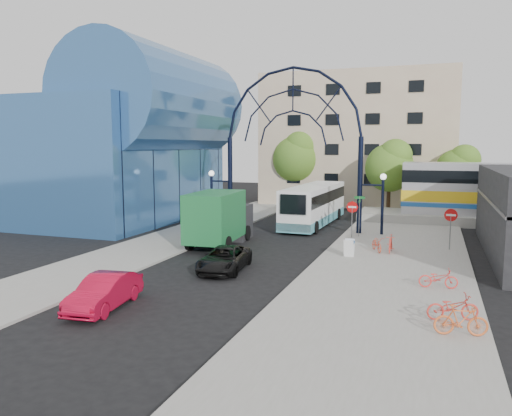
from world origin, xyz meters
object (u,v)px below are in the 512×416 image
at_px(do_not_enter_sign, 451,219).
at_px(city_bus, 314,204).
at_px(gateway_arch, 293,116).
at_px(black_suv, 224,259).
at_px(tree_north_a, 391,165).
at_px(red_sedan, 104,292).
at_px(bike_far_a, 438,278).
at_px(green_truck, 220,218).
at_px(bike_near_b, 391,244).
at_px(stop_sign, 352,210).
at_px(tree_north_b, 297,156).
at_px(tree_north_c, 460,169).
at_px(bike_near_a, 377,244).
at_px(bike_far_b, 461,320).
at_px(sandwich_board, 349,246).
at_px(bike_far_c, 453,307).
at_px(street_name_sign, 359,208).

height_order(do_not_enter_sign, city_bus, city_bus).
relative_size(gateway_arch, black_suv, 3.12).
bearing_deg(tree_north_a, red_sedan, -104.28).
bearing_deg(bike_far_a, green_truck, 58.31).
bearing_deg(gateway_arch, red_sedan, -95.72).
xyz_separation_m(black_suv, bike_near_b, (7.65, 6.93, 0.02)).
bearing_deg(stop_sign, black_suv, -113.48).
relative_size(stop_sign, black_suv, 0.57).
height_order(tree_north_b, tree_north_c, tree_north_b).
bearing_deg(bike_near_a, green_truck, 162.06).
bearing_deg(tree_north_a, bike_near_a, -87.45).
xyz_separation_m(bike_far_a, bike_far_b, (0.67, -5.68, 0.09)).
distance_m(tree_north_b, green_truck, 23.04).
bearing_deg(bike_near_a, tree_north_c, 52.64).
bearing_deg(city_bus, stop_sign, -52.78).
bearing_deg(bike_near_a, city_bus, 99.78).
distance_m(stop_sign, bike_far_a, 12.39).
xyz_separation_m(stop_sign, bike_far_b, (6.19, -16.68, -1.35)).
bearing_deg(black_suv, city_bus, 80.54).
height_order(stop_sign, bike_near_a, stop_sign).
xyz_separation_m(tree_north_a, bike_near_b, (1.58, -17.93, -3.98)).
height_order(green_truck, red_sedan, green_truck).
bearing_deg(bike_near_b, black_suv, -137.24).
xyz_separation_m(tree_north_c, green_truck, (-14.99, -20.75, -2.54)).
relative_size(stop_sign, sandwich_board, 2.53).
height_order(tree_north_c, bike_near_b, tree_north_c).
bearing_deg(do_not_enter_sign, tree_north_b, 126.74).
relative_size(sandwich_board, bike_far_b, 0.57).
height_order(tree_north_a, green_truck, tree_north_a).
xyz_separation_m(black_suv, bike_far_a, (10.26, -0.07, -0.05)).
xyz_separation_m(gateway_arch, red_sedan, (-2.00, -20.00, -7.89)).
bearing_deg(red_sedan, gateway_arch, 77.22).
bearing_deg(bike_near_a, bike_far_c, -93.71).
distance_m(sandwich_board, green_truck, 8.61).
relative_size(do_not_enter_sign, bike_near_b, 1.46).
xyz_separation_m(street_name_sign, bike_far_b, (5.79, -17.28, -1.49)).
bearing_deg(city_bus, tree_north_c, 44.64).
distance_m(tree_north_a, red_sedan, 33.18).
height_order(city_bus, bike_near_a, city_bus).
height_order(bike_near_b, bike_far_b, bike_far_b).
height_order(stop_sign, green_truck, green_truck).
bearing_deg(tree_north_c, bike_near_b, -102.50).
height_order(stop_sign, bike_far_a, stop_sign).
bearing_deg(tree_north_a, stop_sign, -95.42).
relative_size(black_suv, bike_near_a, 2.61).
xyz_separation_m(red_sedan, bike_far_a, (12.32, 7.00, -0.11)).
bearing_deg(street_name_sign, red_sedan, -111.18).
xyz_separation_m(street_name_sign, sandwich_board, (0.40, -6.62, -1.39)).
height_order(street_name_sign, tree_north_a, tree_north_a).
xyz_separation_m(tree_north_c, red_sedan, (-14.13, -33.92, -3.61)).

